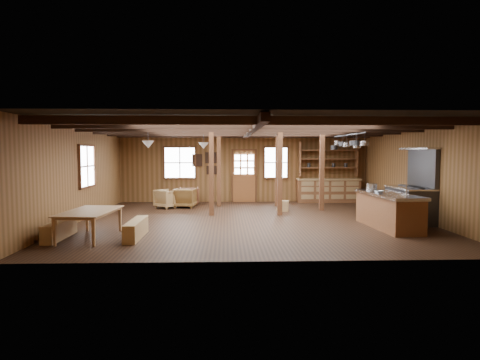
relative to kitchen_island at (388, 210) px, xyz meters
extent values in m
cube|color=black|center=(-3.60, 1.33, -0.49)|extent=(10.00, 9.00, 0.02)
cube|color=black|center=(-3.60, 1.33, 2.33)|extent=(10.00, 9.00, 0.02)
cube|color=brown|center=(-8.61, 1.33, 0.92)|extent=(0.02, 9.00, 2.80)
cube|color=brown|center=(1.41, 1.33, 0.92)|extent=(0.02, 9.00, 2.80)
cube|color=brown|center=(-3.60, 5.84, 0.92)|extent=(10.00, 0.02, 2.80)
cube|color=brown|center=(-3.60, -3.18, 0.92)|extent=(10.00, 0.02, 2.80)
cube|color=black|center=(-3.60, -2.17, 2.20)|extent=(9.80, 0.12, 0.18)
cube|color=black|center=(-3.60, -0.67, 2.20)|extent=(9.80, 0.12, 0.18)
cube|color=black|center=(-3.60, 0.83, 2.20)|extent=(9.80, 0.12, 0.18)
cube|color=black|center=(-3.60, 2.33, 2.20)|extent=(9.80, 0.12, 0.18)
cube|color=black|center=(-3.60, 3.83, 2.20)|extent=(9.80, 0.12, 0.18)
cube|color=black|center=(-3.60, 5.13, 2.20)|extent=(9.80, 0.12, 0.18)
cube|color=black|center=(-3.60, 1.33, 2.20)|extent=(0.18, 8.82, 0.18)
cube|color=#3E2611|center=(-4.80, 2.33, 0.92)|extent=(0.15, 0.15, 2.80)
cube|color=#3E2611|center=(-4.60, 4.53, 0.92)|extent=(0.15, 0.15, 2.80)
cube|color=#3E2611|center=(-2.60, 2.33, 0.92)|extent=(0.15, 0.15, 2.80)
cube|color=#3E2611|center=(-2.40, 4.53, 0.92)|extent=(0.15, 0.15, 2.80)
cube|color=#3E2611|center=(-1.00, 3.33, 0.92)|extent=(0.15, 0.15, 2.80)
cube|color=brown|center=(-3.60, 5.78, 0.07)|extent=(0.90, 0.06, 1.10)
cube|color=#3E2611|center=(-4.08, 5.78, 0.57)|extent=(0.06, 0.08, 2.10)
cube|color=#3E2611|center=(-3.12, 5.78, 0.57)|extent=(0.06, 0.08, 2.10)
cube|color=#3E2611|center=(-3.60, 5.78, 1.64)|extent=(1.02, 0.08, 0.06)
cube|color=white|center=(-3.60, 5.78, 1.07)|extent=(0.84, 0.02, 0.90)
cube|color=white|center=(-6.20, 5.79, 1.12)|extent=(1.20, 0.02, 1.20)
cube|color=#3E2611|center=(-6.20, 5.79, 1.12)|extent=(1.32, 0.06, 1.32)
cube|color=white|center=(-2.30, 5.79, 1.12)|extent=(0.90, 0.02, 1.20)
cube|color=#3E2611|center=(-2.30, 5.79, 1.12)|extent=(1.02, 0.06, 1.32)
cube|color=white|center=(-8.56, 1.83, 1.12)|extent=(0.02, 1.20, 1.20)
cube|color=#3E2611|center=(-8.56, 1.83, 1.12)|extent=(0.14, 1.24, 1.32)
cube|color=silver|center=(-4.90, 5.79, 1.32)|extent=(0.50, 0.03, 0.40)
cube|color=black|center=(-4.90, 5.78, 1.32)|extent=(0.55, 0.02, 0.45)
cube|color=silver|center=(-5.50, 5.79, 1.22)|extent=(0.35, 0.03, 0.45)
cube|color=black|center=(-5.50, 5.78, 1.22)|extent=(0.40, 0.02, 0.50)
cube|color=silver|center=(-4.90, 5.79, 0.82)|extent=(0.40, 0.03, 0.30)
cube|color=black|center=(-4.90, 5.78, 0.82)|extent=(0.45, 0.02, 0.35)
cube|color=#59331A|center=(-0.20, 5.53, -0.03)|extent=(2.50, 0.55, 0.90)
cube|color=#9D7B47|center=(-0.20, 5.51, 0.45)|extent=(2.55, 0.60, 0.06)
cube|color=#59331A|center=(-0.20, 5.58, 0.92)|extent=(2.30, 0.35, 0.04)
cube|color=#59331A|center=(-0.20, 5.58, 1.27)|extent=(2.30, 0.35, 0.04)
cube|color=#59331A|center=(-0.20, 5.58, 1.62)|extent=(2.30, 0.35, 0.04)
cube|color=#59331A|center=(-1.35, 5.58, 1.27)|extent=(0.04, 0.35, 1.40)
cube|color=#59331A|center=(0.95, 5.58, 1.27)|extent=(0.04, 0.35, 1.40)
cylinder|color=#303032|center=(-6.60, 1.33, 2.10)|extent=(0.02, 0.02, 0.45)
cone|color=white|center=(-6.60, 1.33, 1.77)|extent=(0.36, 0.36, 0.22)
cylinder|color=#303032|center=(-5.10, 3.33, 2.10)|extent=(0.02, 0.02, 0.45)
cone|color=white|center=(-5.10, 3.33, 1.77)|extent=(0.36, 0.36, 0.22)
cylinder|color=#303032|center=(-0.61, 1.63, 2.07)|extent=(0.04, 3.00, 0.04)
cylinder|color=#303032|center=(-0.58, 0.28, 1.96)|extent=(0.01, 0.01, 0.21)
cylinder|color=#B4B5BB|center=(-0.58, 0.28, 1.79)|extent=(0.24, 0.24, 0.14)
cylinder|color=#303032|center=(-0.70, 0.67, 1.97)|extent=(0.01, 0.01, 0.20)
cylinder|color=#303032|center=(-0.70, 0.67, 1.80)|extent=(0.20, 0.20, 0.14)
cylinder|color=#303032|center=(-0.54, 1.05, 1.94)|extent=(0.01, 0.01, 0.27)
cylinder|color=#B4B5BB|center=(-0.54, 1.05, 1.74)|extent=(0.22, 0.22, 0.14)
cylinder|color=#303032|center=(-0.53, 1.44, 1.98)|extent=(0.01, 0.01, 0.18)
cylinder|color=#303032|center=(-0.53, 1.44, 1.82)|extent=(0.23, 0.23, 0.14)
cylinder|color=#303032|center=(-0.61, 1.83, 1.96)|extent=(0.01, 0.01, 0.22)
cylinder|color=#B4B5BB|center=(-0.61, 1.83, 1.78)|extent=(0.20, 0.20, 0.14)
cylinder|color=#303032|center=(-0.61, 2.21, 1.98)|extent=(0.01, 0.01, 0.19)
cylinder|color=#303032|center=(-0.61, 2.21, 1.81)|extent=(0.26, 0.26, 0.14)
cylinder|color=#303032|center=(-0.68, 2.60, 2.00)|extent=(0.01, 0.01, 0.15)
cylinder|color=#B4B5BB|center=(-0.68, 2.60, 1.85)|extent=(0.24, 0.24, 0.14)
cylinder|color=#303032|center=(-0.68, 2.98, 1.92)|extent=(0.01, 0.01, 0.30)
cylinder|color=#303032|center=(-0.68, 2.98, 1.70)|extent=(0.24, 0.24, 0.14)
cube|color=#59331A|center=(0.00, 0.00, -0.05)|extent=(0.96, 2.45, 0.86)
cube|color=#B4B5BB|center=(0.00, 0.00, 0.42)|extent=(1.05, 2.55, 0.08)
cylinder|color=#303032|center=(0.00, -0.60, 0.42)|extent=(0.44, 0.44, 0.06)
cylinder|color=#B4B5BB|center=(0.20, -0.60, 0.57)|extent=(0.03, 0.03, 0.30)
cube|color=#9D7B47|center=(-2.37, 3.13, -0.30)|extent=(0.46, 0.37, 0.36)
cube|color=#303032|center=(1.00, 0.85, 0.01)|extent=(0.87, 1.64, 0.98)
cube|color=#B4B5BB|center=(1.00, 0.85, 0.52)|extent=(0.89, 1.66, 0.04)
cube|color=#303032|center=(1.32, 0.85, 1.10)|extent=(0.12, 1.64, 1.09)
cube|color=#B4B5BB|center=(1.20, 0.85, 1.65)|extent=(0.40, 1.74, 0.05)
imported|color=#9B7046|center=(-7.50, -1.02, -0.15)|extent=(1.17, 1.94, 0.66)
cube|color=#9D7B47|center=(-8.25, -1.02, -0.27)|extent=(0.28, 1.48, 0.41)
cube|color=#9D7B47|center=(-6.46, -1.02, -0.27)|extent=(0.28, 1.52, 0.42)
imported|color=brown|center=(-5.76, 4.98, -0.14)|extent=(0.79, 0.81, 0.68)
imported|color=brown|center=(-5.85, 4.18, -0.12)|extent=(0.84, 0.86, 0.71)
imported|color=#9B7646|center=(-6.46, 4.09, -0.14)|extent=(1.04, 1.04, 0.68)
cylinder|color=#B4B5BB|center=(-0.09, 1.00, 0.55)|extent=(0.30, 0.30, 0.18)
imported|color=silver|center=(-0.22, 0.13, 0.49)|extent=(0.30, 0.30, 0.06)
camera|label=1|loc=(-4.32, -10.47, 1.55)|focal=30.00mm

